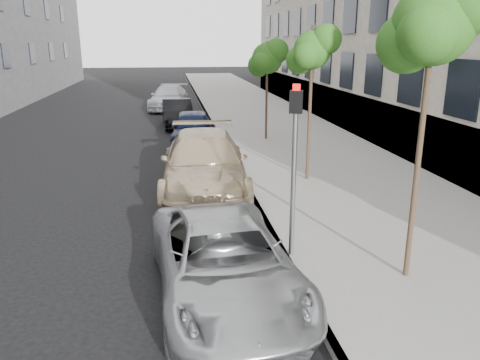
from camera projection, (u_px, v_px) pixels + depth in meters
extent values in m
plane|color=black|center=(251.00, 347.00, 6.92)|extent=(160.00, 160.00, 0.00)
cube|color=gray|center=(253.00, 110.00, 30.27)|extent=(6.40, 72.00, 0.14)
cube|color=#9E9B93|center=(205.00, 111.00, 29.82)|extent=(0.15, 72.00, 0.14)
cylinder|color=#38281C|center=(421.00, 139.00, 8.02)|extent=(0.10, 0.10, 5.17)
sphere|color=#1E5716|center=(433.00, 24.00, 7.49)|extent=(1.33, 1.33, 1.33)
sphere|color=#1E5716|center=(464.00, 3.00, 7.26)|extent=(1.07, 1.07, 1.07)
sphere|color=#1E5716|center=(406.00, 44.00, 7.77)|extent=(1.00, 1.00, 1.00)
cylinder|color=#38281C|center=(310.00, 105.00, 14.26)|extent=(0.10, 0.10, 4.66)
sphere|color=#1E5716|center=(312.00, 50.00, 13.79)|extent=(1.12, 1.12, 1.12)
sphere|color=#1E5716|center=(326.00, 39.00, 13.57)|extent=(0.89, 0.89, 0.89)
sphere|color=#1E5716|center=(300.00, 60.00, 14.07)|extent=(0.84, 0.84, 0.84)
cylinder|color=#38281C|center=(267.00, 91.00, 20.49)|extent=(0.10, 0.10, 4.21)
sphere|color=#1E5716|center=(267.00, 58.00, 20.09)|extent=(1.33, 1.33, 1.33)
sphere|color=#1E5716|center=(276.00, 51.00, 19.86)|extent=(1.06, 1.06, 1.06)
sphere|color=#1E5716|center=(259.00, 65.00, 20.37)|extent=(1.00, 1.00, 1.00)
cylinder|color=#939699|center=(293.00, 187.00, 9.20)|extent=(0.10, 0.10, 2.91)
cube|color=black|center=(296.00, 102.00, 8.73)|extent=(0.29, 0.25, 0.42)
cube|color=red|center=(297.00, 87.00, 8.65)|extent=(0.17, 0.14, 0.12)
imported|color=#A7A9AC|center=(224.00, 262.00, 8.07)|extent=(2.67, 5.12, 1.38)
imported|color=#C8B18E|center=(204.00, 164.00, 13.81)|extent=(2.81, 6.16, 1.75)
imported|color=black|center=(193.00, 128.00, 20.16)|extent=(2.08, 4.50, 1.49)
imported|color=black|center=(177.00, 113.00, 24.76)|extent=(1.68, 4.31, 1.40)
imported|color=#B1B5B9|center=(169.00, 98.00, 31.04)|extent=(2.96, 5.57, 1.54)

